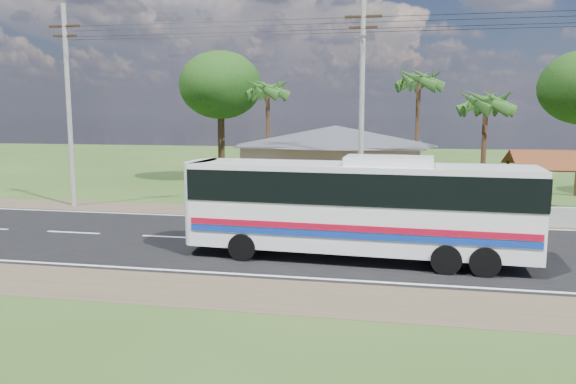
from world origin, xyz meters
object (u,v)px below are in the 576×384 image
motorcycle (316,207)px  coach_bus (360,201)px  person (457,207)px  waiting_shed (563,162)px

motorcycle → coach_bus: bearing=178.7°
motorcycle → person: 6.86m
person → waiting_shed: bearing=-150.3°
coach_bus → person: 8.77m
waiting_shed → motorcycle: size_ratio=3.25×
waiting_shed → motorcycle: waiting_shed is taller
motorcycle → person: person is taller
coach_bus → person: coach_bus is taller
waiting_shed → person: waiting_shed is taller
waiting_shed → person: 6.42m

